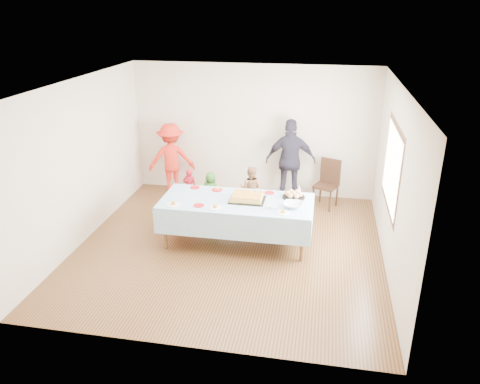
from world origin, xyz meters
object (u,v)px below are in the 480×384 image
object	(u,v)px
party_table	(237,203)
adult_left	(172,158)
dining_chair	(328,181)
birthday_cake	(247,198)

from	to	relation	value
party_table	adult_left	xyz separation A→B (m)	(-1.79, 2.03, 0.02)
party_table	dining_chair	world-z (taller)	dining_chair
birthday_cake	adult_left	bearing A→B (deg)	134.53
party_table	birthday_cake	distance (m)	0.20
party_table	adult_left	world-z (taller)	adult_left
birthday_cake	adult_left	size ratio (longest dim) A/B	0.38
birthday_cake	dining_chair	distance (m)	2.27
dining_chair	adult_left	size ratio (longest dim) A/B	0.64
birthday_cake	dining_chair	bearing A→B (deg)	54.39
party_table	dining_chair	xyz separation A→B (m)	(1.48, 1.86, -0.19)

